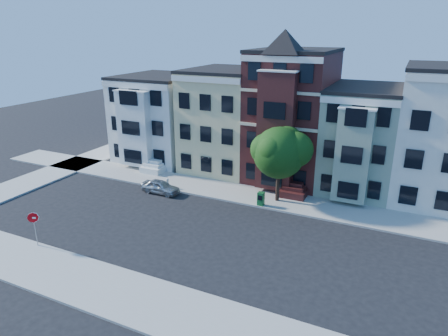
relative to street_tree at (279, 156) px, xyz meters
The scene contains 13 objects.
ground 8.88m from the street_tree, 96.80° to the right, with size 120.00×120.00×0.00m, color black.
far_sidewalk 4.12m from the street_tree, 169.83° to the left, with size 60.00×4.00×0.15m, color #9E9B93.
near_sidewalk 16.36m from the street_tree, 93.38° to the right, with size 60.00×4.00×0.15m, color #9E9B93.
cross_sidewalk 24.56m from the street_tree, 161.14° to the right, with size 4.00×60.00×0.15m, color #9E9B93.
house_white 17.28m from the street_tree, 157.29° to the left, with size 8.00×9.00×9.00m, color white.
house_yellow 10.40m from the street_tree, 139.96° to the left, with size 7.00×9.00×10.00m, color beige.
house_brown 7.00m from the street_tree, 97.98° to the left, with size 7.00×9.00×12.00m, color #3E1514.
house_green 8.70m from the street_tree, 50.15° to the left, with size 6.00×9.00×9.00m, color gray.
street_tree is the anchor object (origin of this frame).
parked_car 10.97m from the street_tree, 165.35° to the right, with size 1.43×3.56×1.21m, color #ABAFB5.
newspaper_box 3.81m from the street_tree, 120.62° to the right, with size 0.51×0.45×1.13m, color #18602B.
fire_hydrant 10.77m from the street_tree, behind, with size 0.25×0.25×0.71m, color white.
stop_sign 18.87m from the street_tree, 130.88° to the right, with size 0.76×0.11×2.76m, color #BC0309, non-canonical shape.
Camera 1 is at (10.24, -22.36, 13.92)m, focal length 32.00 mm.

